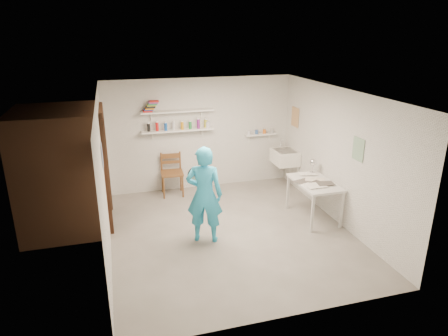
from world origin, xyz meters
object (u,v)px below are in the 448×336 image
object	(u,v)px
work_table	(313,200)
wall_clock	(197,175)
desk_lamp	(313,162)
man	(204,195)
belfast_sink	(285,157)
wooden_chair	(172,173)

from	to	relation	value
work_table	wall_clock	bearing A→B (deg)	-178.76
desk_lamp	man	bearing A→B (deg)	-163.37
belfast_sink	desk_lamp	bearing A→B (deg)	-86.56
wall_clock	desk_lamp	size ratio (longest dim) A/B	2.16
man	wall_clock	xyz separation A→B (m)	(-0.08, 0.21, 0.27)
man	wooden_chair	world-z (taller)	man
wall_clock	work_table	size ratio (longest dim) A/B	0.27
wooden_chair	desk_lamp	size ratio (longest dim) A/B	7.21
wooden_chair	work_table	bearing A→B (deg)	-34.47
work_table	desk_lamp	distance (m)	0.75
wall_clock	desk_lamp	world-z (taller)	wall_clock
wooden_chair	work_table	xyz separation A→B (m)	(2.33, -1.81, -0.13)
belfast_sink	wooden_chair	size ratio (longest dim) A/B	0.62
wall_clock	wooden_chair	distance (m)	1.96
wooden_chair	man	bearing A→B (deg)	-80.67
belfast_sink	man	xyz separation A→B (m)	(-2.23, -1.82, 0.11)
wall_clock	wooden_chair	xyz separation A→B (m)	(-0.14, 1.86, -0.60)
wall_clock	work_table	bearing A→B (deg)	22.08
wall_clock	desk_lamp	xyz separation A→B (m)	(2.37, 0.48, -0.14)
man	desk_lamp	world-z (taller)	man
belfast_sink	man	bearing A→B (deg)	-140.72
man	desk_lamp	distance (m)	2.40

